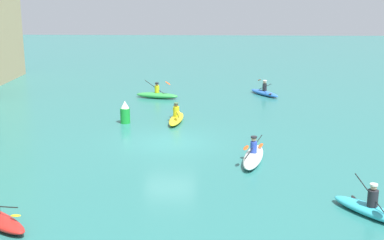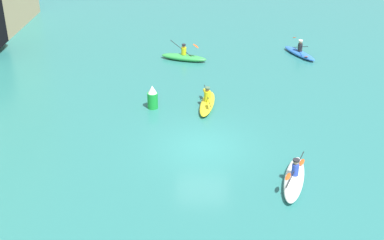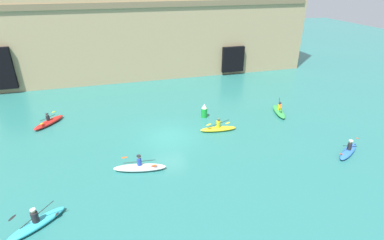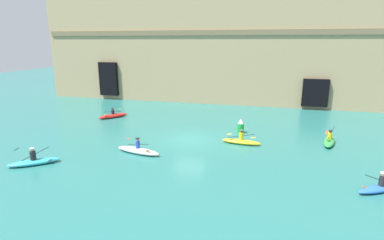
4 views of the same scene
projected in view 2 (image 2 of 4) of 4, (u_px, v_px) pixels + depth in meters
ground_plane at (203, 146)px, 24.95m from camera, size 120.00×120.00×0.00m
kayak_green at (184, 57)px, 34.51m from camera, size 1.45×3.12×1.26m
kayak_white at (294, 178)px, 22.19m from camera, size 3.56×1.46×1.15m
kayak_yellow at (207, 103)px, 28.53m from camera, size 3.08×1.00×1.14m
kayak_blue at (300, 53)px, 35.24m from camera, size 2.87×2.14×1.09m
marker_buoy at (153, 98)px, 28.23m from camera, size 0.56×0.56×1.30m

